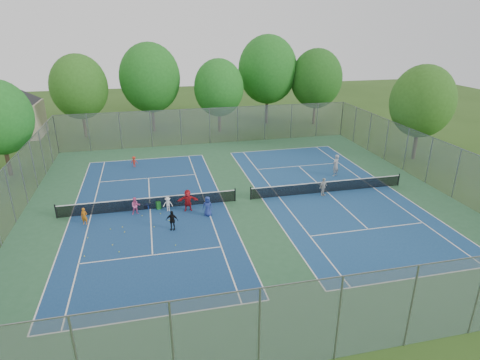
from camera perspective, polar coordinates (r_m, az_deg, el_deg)
name	(u,v)px	position (r m, az deg, el deg)	size (l,w,h in m)	color
ground	(243,200)	(30.87, 0.42, -2.91)	(120.00, 120.00, 0.00)	#2C4D18
court_pad	(243,200)	(30.87, 0.42, -2.90)	(32.00, 32.00, 0.01)	#2B5B38
court_left	(150,209)	(30.16, -12.66, -4.05)	(10.97, 23.77, 0.01)	navy
court_right	(327,192)	(33.06, 12.31, -1.69)	(10.97, 23.77, 0.01)	navy
net_left	(150,204)	(29.98, -12.73, -3.30)	(12.87, 0.10, 0.91)	black
net_right	(328,187)	(32.90, 12.37, -0.98)	(12.87, 0.10, 0.91)	black
fence_north	(210,126)	(45.12, -4.34, 7.66)	(32.00, 0.10, 4.00)	gray
fence_south	(338,319)	(16.95, 13.81, -18.69)	(32.00, 0.10, 4.00)	gray
fence_west	(10,195)	(30.85, -29.88, -1.92)	(32.00, 0.10, 4.00)	gray
fence_east	(429,161)	(37.03, 25.30, 2.50)	(32.00, 0.10, 4.00)	gray
house	(11,101)	(54.28, -29.84, 9.67)	(11.03, 11.03, 7.30)	#B7A88C
tree_nw	(79,87)	(50.35, -21.92, 12.18)	(6.40, 6.40, 9.58)	#443326
tree_nl	(150,78)	(50.71, -12.69, 13.98)	(7.20, 7.20, 10.69)	#443326
tree_nc	(219,88)	(49.63, -3.04, 12.96)	(6.00, 6.00, 8.85)	#443326
tree_nr	(268,70)	(53.93, 3.95, 15.39)	(7.60, 7.60, 11.42)	#443326
tree_ne	(316,79)	(54.26, 10.81, 13.97)	(6.60, 6.60, 9.77)	#443326
tree_side_e	(422,101)	(42.58, 24.50, 10.14)	(6.00, 6.00, 9.20)	#443326
ball_crate	(147,206)	(30.30, -13.05, -3.68)	(0.36, 0.36, 0.31)	#193FBD
ball_hopper	(158,205)	(29.96, -11.53, -3.56)	(0.30, 0.30, 0.58)	#238228
student_a	(84,216)	(29.04, -21.27, -4.84)	(0.44, 0.29, 1.20)	#CE6B13
student_b	(136,206)	(29.38, -14.62, -3.59)	(0.63, 0.49, 1.30)	#E25898
student_c	(168,204)	(29.40, -10.22, -3.40)	(0.71, 0.41, 1.10)	white
student_d	(172,220)	(26.73, -9.64, -5.69)	(0.81, 0.34, 1.37)	black
student_e	(208,206)	(28.28, -4.63, -3.75)	(0.71, 0.46, 1.46)	navy
student_f	(188,200)	(29.15, -7.43, -2.88)	(1.51, 0.48, 1.63)	red
child_far_baseline	(134,162)	(39.09, -14.82, 2.53)	(0.67, 0.39, 1.04)	red
instructor	(336,165)	(36.39, 13.45, 2.04)	(0.73, 0.48, 1.99)	#9C9C9F
teen_court_b	(323,187)	(32.09, 11.76, -0.97)	(0.87, 0.36, 1.48)	beige
tennis_ball_0	(119,252)	(25.26, -16.82, -9.79)	(0.07, 0.07, 0.07)	#A6CB2F
tennis_ball_1	(84,256)	(25.48, -21.25, -10.10)	(0.07, 0.07, 0.07)	yellow
tennis_ball_2	(175,245)	(25.19, -9.16, -9.16)	(0.07, 0.07, 0.07)	#ADCB2F
tennis_ball_3	(125,232)	(27.36, -16.08, -7.14)	(0.07, 0.07, 0.07)	#CFD331
tennis_ball_4	(142,216)	(29.21, -13.76, -4.99)	(0.07, 0.07, 0.07)	#B7CD2F
tennis_ball_5	(169,221)	(28.17, -10.04, -5.71)	(0.07, 0.07, 0.07)	#CBEC37
tennis_ball_6	(88,238)	(27.40, -20.83, -7.72)	(0.07, 0.07, 0.07)	#AFC42D
tennis_ball_7	(113,245)	(26.10, -17.68, -8.82)	(0.07, 0.07, 0.07)	gold
tennis_ball_8	(110,229)	(27.99, -17.95, -6.69)	(0.07, 0.07, 0.07)	#B2D832
tennis_ball_9	(154,227)	(27.52, -12.12, -6.57)	(0.07, 0.07, 0.07)	#B5C62E
tennis_ball_10	(160,214)	(29.25, -11.25, -4.74)	(0.07, 0.07, 0.07)	gold
tennis_ball_11	(123,227)	(28.01, -16.37, -6.47)	(0.07, 0.07, 0.07)	gold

